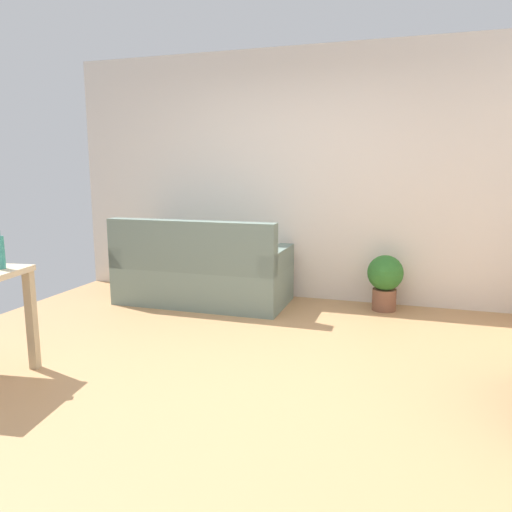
# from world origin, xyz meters

# --- Properties ---
(ground_plane) EXTENTS (5.20, 4.40, 0.02)m
(ground_plane) POSITION_xyz_m (0.00, 0.00, -0.01)
(ground_plane) COLOR tan
(wall_rear) EXTENTS (5.20, 0.10, 2.70)m
(wall_rear) POSITION_xyz_m (0.00, 2.20, 1.35)
(wall_rear) COLOR silver
(wall_rear) RESTS_ON ground_plane
(couch) EXTENTS (1.80, 0.84, 0.92)m
(couch) POSITION_xyz_m (-0.86, 1.59, 0.31)
(couch) COLOR slate
(couch) RESTS_ON ground_plane
(potted_plant) EXTENTS (0.36, 0.36, 0.57)m
(potted_plant) POSITION_xyz_m (1.03, 1.90, 0.33)
(potted_plant) COLOR brown
(potted_plant) RESTS_ON ground_plane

